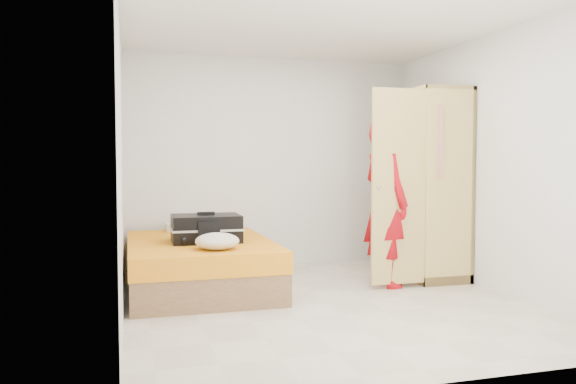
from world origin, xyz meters
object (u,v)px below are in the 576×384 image
object	(u,v)px
bed	(200,264)
round_cushion	(217,241)
wardrobe	(420,189)
person	(385,203)
suitcase	(206,228)

from	to	relation	value
bed	round_cushion	distance (m)	0.74
bed	round_cushion	xyz separation A→B (m)	(0.08, -0.66, 0.33)
wardrobe	person	xyz separation A→B (m)	(-0.59, -0.33, -0.12)
person	wardrobe	bearing A→B (deg)	-69.23
bed	person	bearing A→B (deg)	-11.12
person	round_cushion	xyz separation A→B (m)	(-1.82, -0.29, -0.30)
round_cushion	wardrobe	bearing A→B (deg)	14.33
bed	person	size ratio (longest dim) A/B	1.16
suitcase	bed	bearing A→B (deg)	114.28
suitcase	wardrobe	bearing A→B (deg)	2.82
wardrobe	person	distance (m)	0.69
wardrobe	suitcase	distance (m)	2.48
wardrobe	round_cushion	world-z (taller)	wardrobe
bed	person	xyz separation A→B (m)	(1.91, -0.38, 0.62)
bed	wardrobe	bearing A→B (deg)	-0.99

